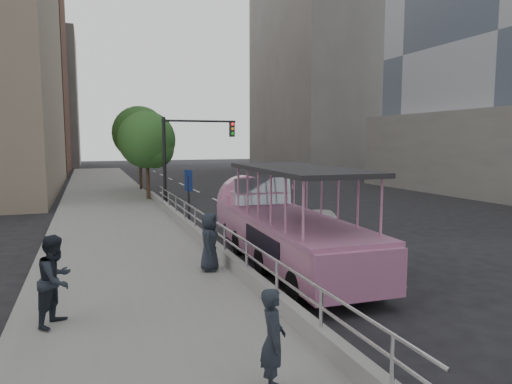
{
  "coord_description": "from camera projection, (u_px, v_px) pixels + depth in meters",
  "views": [
    {
      "loc": [
        -6.85,
        -12.82,
        3.92
      ],
      "look_at": [
        -1.35,
        2.1,
        2.12
      ],
      "focal_mm": 32.0,
      "sensor_mm": 36.0,
      "label": 1
    }
  ],
  "objects": [
    {
      "name": "parking_sign",
      "position": [
        189.0,
        194.0,
        18.83
      ],
      "size": [
        0.2,
        0.59,
        2.72
      ],
      "color": "black",
      "rests_on": "ground"
    },
    {
      "name": "car",
      "position": [
        322.0,
        226.0,
        17.5
      ],
      "size": [
        2.7,
        4.03,
        1.28
      ],
      "primitive_type": "imported",
      "rotation": [
        0.0,
        0.0,
        -0.35
      ],
      "color": "silver",
      "rests_on": "ground"
    },
    {
      "name": "pedestrian_mid",
      "position": [
        56.0,
        280.0,
        8.94
      ],
      "size": [
        1.02,
        1.1,
        1.8
      ],
      "primitive_type": "imported",
      "rotation": [
        0.0,
        0.0,
        1.06
      ],
      "color": "#20272F",
      "rests_on": "sidewalk"
    },
    {
      "name": "ground",
      "position": [
        318.0,
        262.0,
        14.75
      ],
      "size": [
        160.0,
        160.0,
        0.0
      ],
      "primitive_type": "plane",
      "color": "black"
    },
    {
      "name": "street_tree_far",
      "position": [
        141.0,
        135.0,
        33.64
      ],
      "size": [
        3.97,
        3.97,
        6.45
      ],
      "color": "#39241A",
      "rests_on": "ground"
    },
    {
      "name": "duck_boat",
      "position": [
        282.0,
        227.0,
        14.61
      ],
      "size": [
        2.69,
        9.57,
        3.15
      ],
      "color": "black",
      "rests_on": "ground"
    },
    {
      "name": "pedestrian_near",
      "position": [
        273.0,
        340.0,
        6.54
      ],
      "size": [
        0.53,
        0.65,
        1.53
      ],
      "primitive_type": "imported",
      "rotation": [
        0.0,
        0.0,
        1.24
      ],
      "color": "#20272F",
      "rests_on": "sidewalk"
    },
    {
      "name": "pedestrian_far",
      "position": [
        209.0,
        242.0,
        12.67
      ],
      "size": [
        0.79,
        0.93,
        1.62
      ],
      "primitive_type": "imported",
      "rotation": [
        0.0,
        0.0,
        1.16
      ],
      "color": "#20272F",
      "rests_on": "sidewalk"
    },
    {
      "name": "traffic_signal",
      "position": [
        186.0,
        148.0,
        25.42
      ],
      "size": [
        4.2,
        0.32,
        5.2
      ],
      "color": "black",
      "rests_on": "ground"
    },
    {
      "name": "street_tree_near",
      "position": [
        149.0,
        142.0,
        28.03
      ],
      "size": [
        3.52,
        3.52,
        5.72
      ],
      "color": "#39241A",
      "rests_on": "ground"
    },
    {
      "name": "midrise_stone_a",
      "position": [
        345.0,
        50.0,
        61.04
      ],
      "size": [
        20.0,
        20.0,
        32.0
      ],
      "primitive_type": "cube",
      "color": "gray",
      "rests_on": "ground"
    },
    {
      "name": "midrise_stone_b",
      "position": [
        20.0,
        99.0,
        67.8
      ],
      "size": [
        16.0,
        14.0,
        20.0
      ],
      "primitive_type": "cube",
      "color": "gray",
      "rests_on": "ground"
    },
    {
      "name": "sidewalk",
      "position": [
        115.0,
        219.0,
        22.08
      ],
      "size": [
        5.5,
        80.0,
        0.3
      ],
      "primitive_type": "cube",
      "color": "gray",
      "rests_on": "ground"
    },
    {
      "name": "guardrail",
      "position": [
        208.0,
        223.0,
        15.41
      ],
      "size": [
        0.07,
        22.0,
        0.71
      ],
      "color": "silver",
      "rests_on": "kerb_wall"
    },
    {
      "name": "kerb_wall",
      "position": [
        208.0,
        242.0,
        15.49
      ],
      "size": [
        0.24,
        30.0,
        0.36
      ],
      "primitive_type": "cube",
      "color": "#9D9D98",
      "rests_on": "sidewalk"
    }
  ]
}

